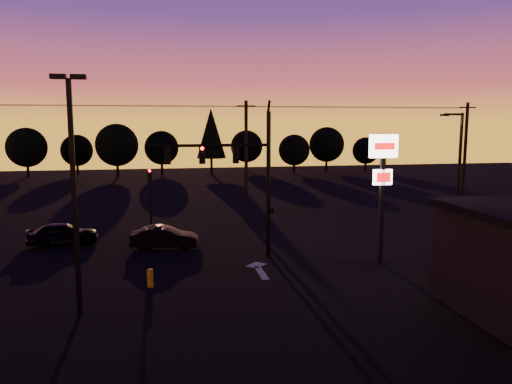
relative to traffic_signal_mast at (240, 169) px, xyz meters
The scene contains 23 objects.
ground 6.35m from the traffic_signal_mast, 88.59° to the right, with size 120.00×120.00×0.00m, color black.
lane_arrow 5.48m from the traffic_signal_mast, 75.57° to the right, with size 1.20×3.10×0.01m.
traffic_signal_mast is the anchor object (origin of this frame).
secondary_signal 9.19m from the traffic_signal_mast, 123.19° to the left, with size 0.30×0.31×4.35m.
parking_lot_light 10.19m from the traffic_signal_mast, 136.63° to the right, with size 1.25×0.30×9.14m.
pylon_sign 7.52m from the traffic_signal_mast, 19.36° to the right, with size 1.50×0.28×6.80m.
streetlight 14.10m from the traffic_signal_mast, ahead, with size 1.55×0.35×8.00m.
utility_pole_1 10.23m from the traffic_signal_mast, 78.16° to the left, with size 1.40×0.26×9.00m.
utility_pole_2 22.45m from the traffic_signal_mast, 26.47° to the left, with size 1.40×0.26×9.00m.
power_wires 10.85m from the traffic_signal_mast, 78.16° to the left, with size 36.00×1.22×0.07m.
bollard 7.75m from the traffic_signal_mast, 139.41° to the right, with size 0.28×0.28×0.83m, color gold.
tree_0 50.96m from the traffic_signal_mast, 115.46° to the left, with size 5.36×5.36×6.74m.
tree_1 51.54m from the traffic_signal_mast, 107.98° to the left, with size 4.54×4.54×5.71m.
tree_2 45.11m from the traffic_signal_mast, 102.68° to the left, with size 5.77×5.78×7.26m.
tree_3 48.18m from the traffic_signal_mast, 94.65° to the left, with size 4.95×4.95×6.22m.
tree_4 45.12m from the traffic_signal_mast, 86.06° to the left, with size 4.18×4.18×9.50m.
tree_5 50.84m from the traffic_signal_mast, 79.69° to the left, with size 4.95×4.95×6.22m.
tree_6 46.55m from the traffic_signal_mast, 71.06° to the left, with size 4.54×4.54×5.71m.
tree_7 51.53m from the traffic_signal_mast, 65.83° to the left, with size 5.36×5.36×6.74m.
tree_8 53.43m from the traffic_signal_mast, 59.50° to the left, with size 4.12×4.12×5.19m.
car_left 12.05m from the traffic_signal_mast, 153.90° to the left, with size 1.66×4.14×1.41m, color black.
car_mid 6.60m from the traffic_signal_mast, 143.91° to the left, with size 1.39×3.98×1.31m, color black.
suv_parked 13.13m from the traffic_signal_mast, 32.96° to the right, with size 2.09×4.53×1.26m, color black.
Camera 1 is at (-4.32, -22.45, 7.39)m, focal length 35.00 mm.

